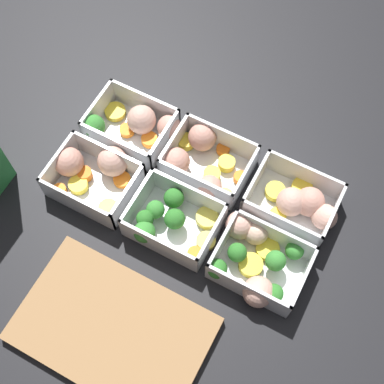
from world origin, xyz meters
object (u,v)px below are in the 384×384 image
(container_near_right, at_px, (135,125))
(container_far_left, at_px, (256,259))
(container_near_center, at_px, (202,161))
(container_near_left, at_px, (299,204))
(container_far_right, at_px, (93,172))
(container_far_center, at_px, (171,220))

(container_near_right, xyz_separation_m, container_far_left, (-0.29, 0.12, -0.00))
(container_near_center, bearing_deg, container_far_left, 143.01)
(container_near_left, height_order, container_far_left, same)
(container_near_right, bearing_deg, container_far_right, 82.58)
(container_far_left, xyz_separation_m, container_far_center, (0.15, 0.00, -0.00))
(container_near_center, xyz_separation_m, container_far_right, (0.15, 0.11, 0.00))
(container_near_center, xyz_separation_m, container_near_right, (0.14, -0.01, 0.00))
(container_near_left, distance_m, container_near_center, 0.18)
(container_near_left, height_order, container_far_center, same)
(container_far_left, distance_m, container_far_center, 0.15)
(container_near_center, distance_m, container_far_right, 0.18)
(container_far_left, bearing_deg, container_far_right, -1.93)
(container_far_left, bearing_deg, container_near_center, -36.99)
(container_near_right, height_order, container_far_center, same)
(container_far_left, xyz_separation_m, container_far_right, (0.31, -0.01, -0.00))
(container_near_left, bearing_deg, container_far_left, 79.58)
(container_near_left, bearing_deg, container_far_right, 18.47)
(container_near_right, bearing_deg, container_near_center, 177.01)
(container_near_right, bearing_deg, container_far_center, 138.15)
(container_near_left, xyz_separation_m, container_near_center, (0.18, 0.00, -0.00))
(container_near_right, bearing_deg, container_near_left, 179.29)
(container_far_left, relative_size, container_far_center, 1.07)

